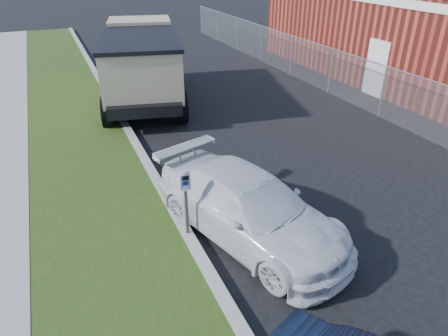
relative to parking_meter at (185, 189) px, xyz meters
name	(u,v)px	position (x,y,z in m)	size (l,w,h in m)	color
ground	(298,214)	(2.58, -0.17, -1.20)	(120.00, 120.00, 0.00)	black
streetside	(31,222)	(-2.98, 1.83, -1.13)	(6.12, 50.00, 0.15)	gray
chainlink_fence	(331,62)	(8.58, 6.83, 0.06)	(0.06, 30.06, 30.00)	slate
brick_building	(426,26)	(14.58, 7.83, 0.93)	(9.20, 14.20, 4.17)	maroon
parking_meter	(185,189)	(0.00, 0.00, 0.00)	(0.22, 0.16, 1.47)	#3F4247
white_wagon	(247,206)	(1.21, -0.29, -0.52)	(1.89, 4.65, 1.35)	silver
dump_truck	(142,60)	(1.36, 9.17, 0.35)	(4.12, 7.41, 2.75)	black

